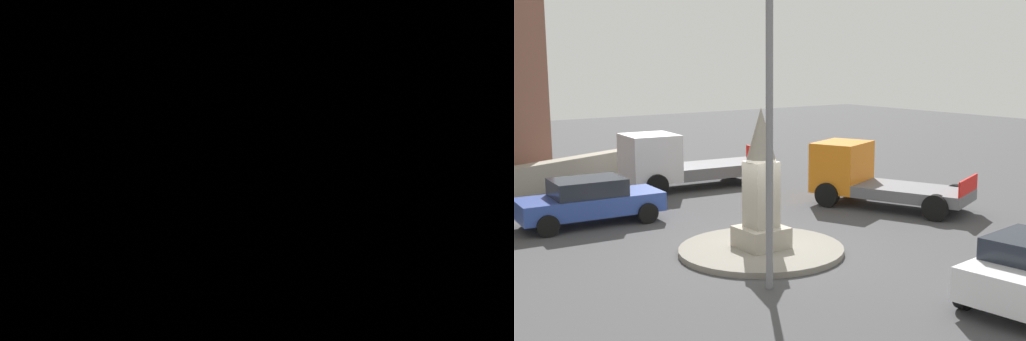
# 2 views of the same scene
# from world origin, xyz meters

# --- Properties ---
(ground_plane) EXTENTS (80.00, 80.00, 0.00)m
(ground_plane) POSITION_xyz_m (0.00, 0.00, 0.00)
(ground_plane) COLOR #424244
(traffic_island) EXTENTS (4.35, 4.35, 0.15)m
(traffic_island) POSITION_xyz_m (0.00, 0.00, 0.08)
(traffic_island) COLOR gray
(traffic_island) RESTS_ON ground
(monument) EXTENTS (1.17, 1.17, 3.66)m
(monument) POSITION_xyz_m (0.00, 0.00, 1.77)
(monument) COLOR #9E9687
(monument) RESTS_ON traffic_island
(streetlamp) EXTENTS (3.14, 0.28, 7.18)m
(streetlamp) POSITION_xyz_m (-1.46, -2.36, 4.33)
(streetlamp) COLOR slate
(streetlamp) RESTS_ON ground
(car_white_far_side) EXTENTS (4.08, 2.46, 1.47)m
(car_white_far_side) POSITION_xyz_m (2.43, -6.48, 0.77)
(car_white_far_side) COLOR silver
(car_white_far_side) RESTS_ON ground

